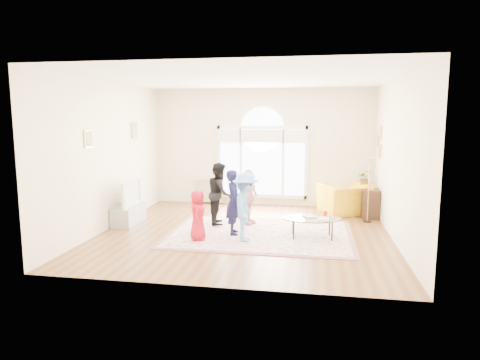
% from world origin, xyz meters
% --- Properties ---
extents(ground, '(6.00, 6.00, 0.00)m').
position_xyz_m(ground, '(0.00, 0.00, 0.00)').
color(ground, brown).
rests_on(ground, ground).
extents(room_shell, '(6.00, 6.00, 6.00)m').
position_xyz_m(room_shell, '(0.01, 2.83, 1.57)').
color(room_shell, beige).
rests_on(room_shell, ground).
extents(area_rug, '(3.60, 2.60, 0.02)m').
position_xyz_m(area_rug, '(0.33, -0.08, 0.01)').
color(area_rug, beige).
rests_on(area_rug, ground).
extents(rug_border, '(3.80, 2.80, 0.01)m').
position_xyz_m(rug_border, '(0.33, -0.08, 0.01)').
color(rug_border, '#8A5453').
rests_on(rug_border, ground).
extents(tv_console, '(0.45, 1.00, 0.42)m').
position_xyz_m(tv_console, '(-2.75, 0.30, 0.21)').
color(tv_console, '#96999E').
rests_on(tv_console, ground).
extents(television, '(0.17, 1.01, 0.58)m').
position_xyz_m(television, '(-2.74, 0.30, 0.71)').
color(television, black).
rests_on(television, tv_console).
extents(coffee_table, '(1.23, 0.84, 0.54)m').
position_xyz_m(coffee_table, '(1.40, -0.20, 0.40)').
color(coffee_table, silver).
rests_on(coffee_table, ground).
extents(armchair, '(1.48, 1.42, 0.75)m').
position_xyz_m(armchair, '(2.22, 2.20, 0.37)').
color(armchair, yellow).
rests_on(armchair, ground).
extents(side_cabinet, '(0.40, 0.50, 0.70)m').
position_xyz_m(side_cabinet, '(2.78, 1.84, 0.35)').
color(side_cabinet, black).
rests_on(side_cabinet, ground).
extents(floor_lamp, '(0.24, 0.24, 1.51)m').
position_xyz_m(floor_lamp, '(2.67, 1.39, 1.28)').
color(floor_lamp, black).
rests_on(floor_lamp, ground).
extents(plant_pedestal, '(0.20, 0.20, 0.70)m').
position_xyz_m(plant_pedestal, '(2.70, 2.42, 0.35)').
color(plant_pedestal, white).
rests_on(plant_pedestal, ground).
extents(potted_plant, '(0.39, 0.35, 0.39)m').
position_xyz_m(potted_plant, '(2.70, 2.42, 0.90)').
color(potted_plant, '#33722D').
rests_on(potted_plant, plant_pedestal).
extents(leaning_picture, '(0.80, 0.14, 0.62)m').
position_xyz_m(leaning_picture, '(-1.49, 2.90, 0.00)').
color(leaning_picture, tan).
rests_on(leaning_picture, ground).
extents(child_red, '(0.37, 0.52, 0.99)m').
position_xyz_m(child_red, '(-0.82, -0.74, 0.52)').
color(child_red, red).
rests_on(child_red, area_rug).
extents(child_navy, '(0.41, 0.54, 1.34)m').
position_xyz_m(child_navy, '(-0.20, -0.21, 0.69)').
color(child_navy, black).
rests_on(child_navy, area_rug).
extents(child_black, '(0.63, 0.76, 1.40)m').
position_xyz_m(child_black, '(-0.67, 0.60, 0.72)').
color(child_black, black).
rests_on(child_black, area_rug).
extents(child_pink, '(0.57, 0.79, 1.25)m').
position_xyz_m(child_pink, '(-0.04, 0.67, 0.64)').
color(child_pink, '#EDA3B0').
rests_on(child_pink, area_rug).
extents(child_blue, '(0.59, 0.93, 1.36)m').
position_xyz_m(child_blue, '(0.11, -0.65, 0.70)').
color(child_blue, '#6E9DEC').
rests_on(child_blue, area_rug).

